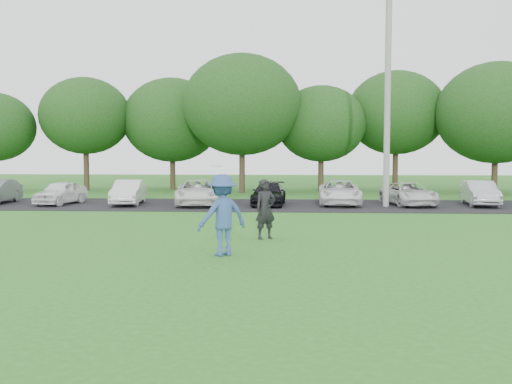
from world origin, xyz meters
TOP-DOWN VIEW (x-y plane):
  - ground at (0.00, 0.00)m, footprint 100.00×100.00m
  - parking_lot at (0.00, 13.00)m, footprint 32.00×6.50m
  - utility_pole at (5.45, 12.46)m, footprint 0.28×0.28m
  - frisbee_player at (-0.59, -0.28)m, footprint 1.48×1.34m
  - camera_bystander at (0.34, 2.45)m, footprint 0.76×0.68m
  - parked_cars at (0.53, 12.95)m, footprint 28.27×5.03m
  - tree_row at (1.51, 22.76)m, footprint 42.39×9.85m

SIDE VIEW (x-z plane):
  - ground at x=0.00m, z-range 0.00..0.00m
  - parking_lot at x=0.00m, z-range 0.00..0.03m
  - parked_cars at x=0.53m, z-range -0.01..1.23m
  - camera_bystander at x=0.34m, z-range 0.00..1.75m
  - frisbee_player at x=-0.59m, z-range -0.12..2.11m
  - tree_row at x=1.51m, z-range 0.59..9.23m
  - utility_pole at x=5.45m, z-range 0.00..10.97m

